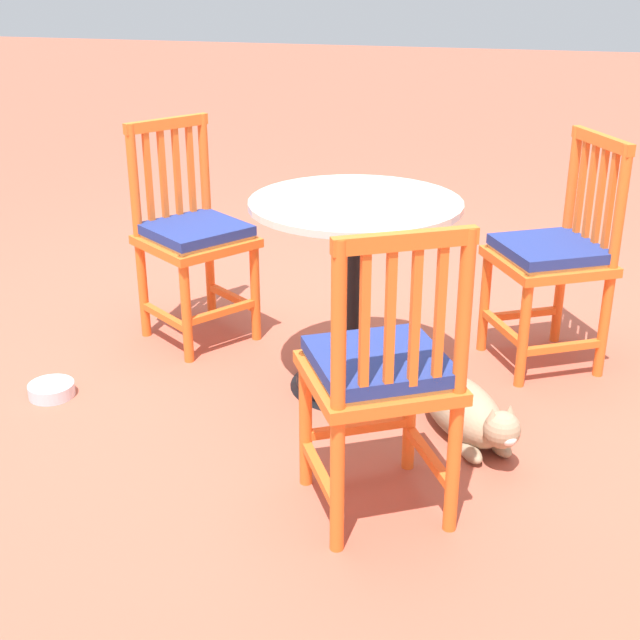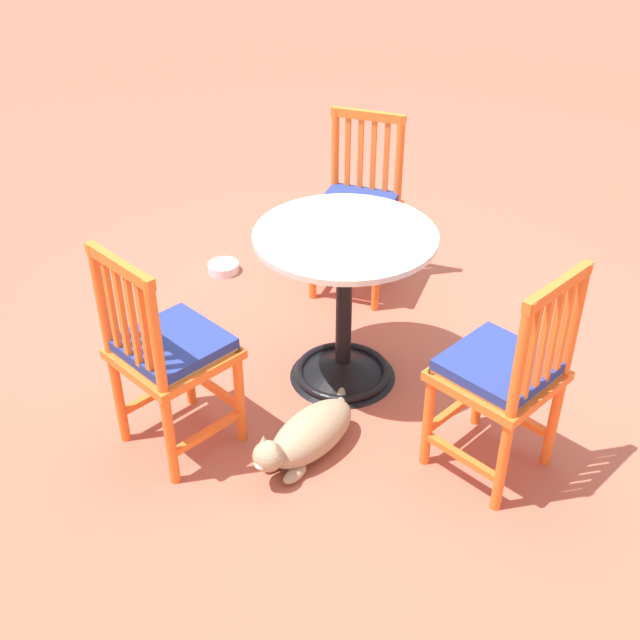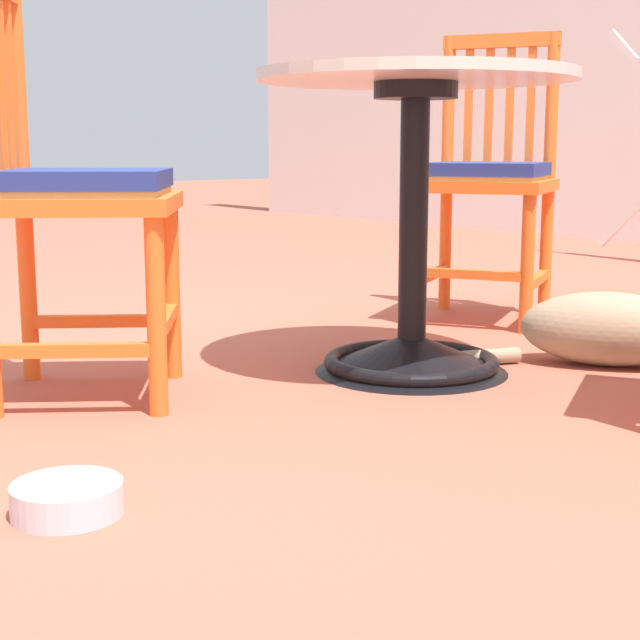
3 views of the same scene
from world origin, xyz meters
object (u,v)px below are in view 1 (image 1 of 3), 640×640
at_px(orange_chair_at_corner, 381,376).
at_px(tabby_cat, 467,414).
at_px(pet_water_bowl, 52,390).
at_px(orange_chair_by_planter, 553,257).
at_px(cafe_table, 354,317).
at_px(orange_chair_facing_out, 193,237).

distance_m(orange_chair_at_corner, tabby_cat, 0.63).
bearing_deg(pet_water_bowl, orange_chair_by_planter, 112.32).
bearing_deg(tabby_cat, cafe_table, -123.30).
distance_m(orange_chair_by_planter, orange_chair_facing_out, 1.45).
bearing_deg(tabby_cat, orange_chair_by_planter, 159.79).
height_order(cafe_table, orange_chair_facing_out, orange_chair_facing_out).
distance_m(cafe_table, orange_chair_facing_out, 0.82).
bearing_deg(orange_chair_facing_out, pet_water_bowl, -27.42).
height_order(tabby_cat, pet_water_bowl, tabby_cat).
xyz_separation_m(orange_chair_facing_out, orange_chair_at_corner, (1.07, 0.97, 0.00)).
distance_m(cafe_table, tabby_cat, 0.58).
distance_m(cafe_table, pet_water_bowl, 1.16).
relative_size(tabby_cat, pet_water_bowl, 3.35).
distance_m(orange_chair_facing_out, orange_chair_at_corner, 1.45).
bearing_deg(orange_chair_by_planter, orange_chair_at_corner, -22.42).
distance_m(orange_chair_by_planter, pet_water_bowl, 1.98).
height_order(orange_chair_facing_out, tabby_cat, orange_chair_facing_out).
height_order(cafe_table, pet_water_bowl, cafe_table).
xyz_separation_m(cafe_table, orange_chair_by_planter, (-0.38, 0.71, 0.16)).
bearing_deg(orange_chair_at_corner, orange_chair_facing_out, -137.85).
distance_m(orange_chair_facing_out, pet_water_bowl, 0.85).
bearing_deg(tabby_cat, pet_water_bowl, -88.15).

